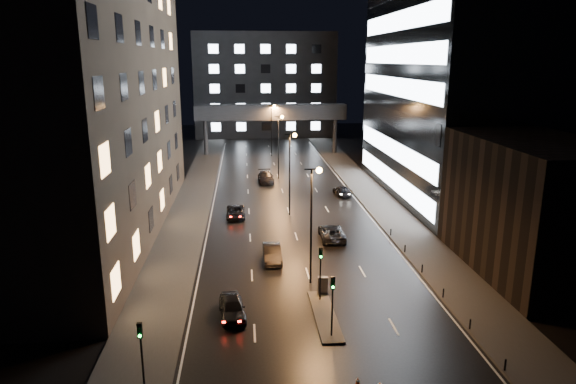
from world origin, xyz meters
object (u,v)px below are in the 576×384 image
car_away_c (236,212)px  car_away_b (272,253)px  car_away_a (232,307)px  car_away_d (266,177)px  car_toward_a (332,233)px  utility_cabinet (323,285)px  car_toward_b (342,191)px

car_away_c → car_away_b: bearing=-77.0°
car_away_a → car_away_d: (4.44, 43.08, 0.05)m
car_away_b → car_toward_a: car_away_b is taller
car_away_b → car_away_c: (-3.62, 14.32, -0.11)m
car_away_b → car_away_c: car_away_b is taller
car_away_d → utility_cabinet: car_away_d is taller
car_away_c → car_toward_b: bearing=30.3°
utility_cabinet → car_toward_a: bearing=85.2°
car_toward_a → car_toward_b: (4.56, 17.95, -0.10)m
car_away_a → car_toward_b: 37.27m
car_away_a → utility_cabinet: bearing=16.6°
car_away_d → utility_cabinet: 40.01m
car_away_c → car_toward_a: bearing=-41.7°
car_away_a → utility_cabinet: size_ratio=3.27×
car_toward_a → car_toward_b: car_toward_a is taller
car_away_b → car_toward_a: (6.69, 5.51, -0.02)m
car_away_b → car_toward_b: (11.25, 23.46, -0.12)m
car_away_d → utility_cabinet: size_ratio=4.10×
car_away_c → car_away_d: 18.59m
car_away_b → car_toward_b: bearing=63.7°
car_away_d → car_toward_b: (10.40, -8.89, -0.16)m
car_away_a → car_away_b: (3.59, 10.72, 0.01)m
car_away_d → utility_cabinet: bearing=-88.5°
car_away_c → utility_cabinet: (7.33, -21.87, 0.17)m
car_away_b → utility_cabinet: size_ratio=3.43×
car_away_d → car_away_b: bearing=-94.1°
car_away_a → car_away_d: size_ratio=0.80×
utility_cabinet → car_away_b: bearing=124.3°
car_away_c → car_toward_b: car_away_c is taller
car_away_a → car_away_d: car_away_d is taller
car_away_c → utility_cabinet: 23.07m
car_away_a → car_toward_b: bearing=59.7°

